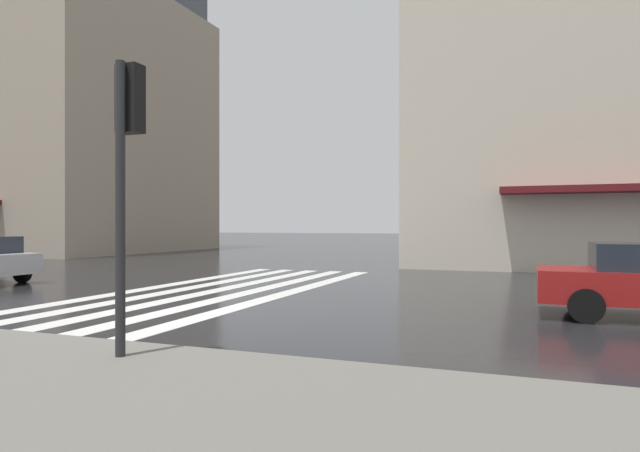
{
  "coord_description": "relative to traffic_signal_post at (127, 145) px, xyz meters",
  "views": [
    {
      "loc": [
        -9.13,
        -5.97,
        1.74
      ],
      "look_at": [
        3.95,
        -0.99,
        1.73
      ],
      "focal_mm": 30.88,
      "sensor_mm": 36.0,
      "label": 1
    }
  ],
  "objects": [
    {
      "name": "ground_plane",
      "position": [
        3.65,
        1.33,
        -2.73
      ],
      "size": [
        220.0,
        220.0,
        0.0
      ],
      "primitive_type": "plane",
      "color": "black"
    },
    {
      "name": "zebra_crossing",
      "position": [
        7.65,
        3.17,
        -2.73
      ],
      "size": [
        13.0,
        4.5,
        0.01
      ],
      "color": "silver",
      "rests_on": "ground_plane"
    },
    {
      "name": "traffic_signal_post",
      "position": [
        0.0,
        0.0,
        0.0
      ],
      "size": [
        0.44,
        0.3,
        3.59
      ],
      "color": "#232326",
      "rests_on": "sidewalk_pavement"
    }
  ]
}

